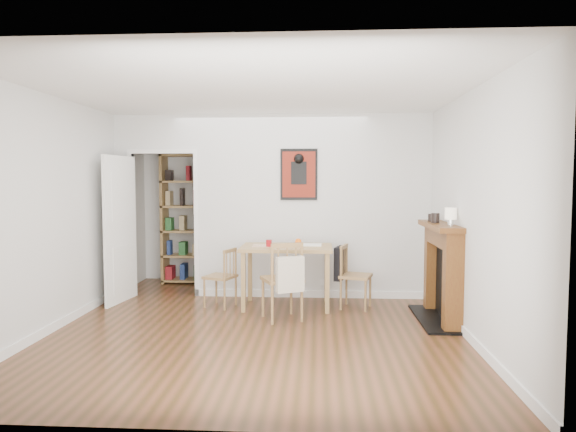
# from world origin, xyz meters

# --- Properties ---
(ground) EXTENTS (5.20, 5.20, 0.00)m
(ground) POSITION_xyz_m (0.00, 0.00, 0.00)
(ground) COLOR brown
(ground) RESTS_ON ground
(room_shell) EXTENTS (5.20, 5.20, 5.20)m
(room_shell) POSITION_xyz_m (0.10, 1.34, 1.30)
(room_shell) COLOR silver
(room_shell) RESTS_ON ground
(dining_table) EXTENTS (1.19, 0.75, 0.81)m
(dining_table) POSITION_xyz_m (0.26, 0.78, 0.71)
(dining_table) COLOR #997147
(dining_table) RESTS_ON ground
(chair_left) EXTENTS (0.50, 0.50, 0.78)m
(chair_left) POSITION_xyz_m (-0.61, 0.74, 0.39)
(chair_left) COLOR #997647
(chair_left) RESTS_ON ground
(chair_right) EXTENTS (0.56, 0.51, 0.83)m
(chair_right) POSITION_xyz_m (1.15, 0.77, 0.43)
(chair_right) COLOR #997647
(chair_right) RESTS_ON ground
(chair_front) EXTENTS (0.62, 0.65, 0.95)m
(chair_front) POSITION_xyz_m (0.25, 0.17, 0.48)
(chair_front) COLOR #997647
(chair_front) RESTS_ON ground
(bookshelf) EXTENTS (0.89, 0.36, 2.11)m
(bookshelf) POSITION_xyz_m (-1.41, 2.31, 1.04)
(bookshelf) COLOR #997147
(bookshelf) RESTS_ON ground
(fireplace) EXTENTS (0.45, 1.25, 1.16)m
(fireplace) POSITION_xyz_m (2.16, 0.25, 0.62)
(fireplace) COLOR brown
(fireplace) RESTS_ON ground
(red_glass) EXTENTS (0.07, 0.07, 0.09)m
(red_glass) POSITION_xyz_m (0.04, 0.68, 0.86)
(red_glass) COLOR maroon
(red_glass) RESTS_ON dining_table
(orange_fruit) EXTENTS (0.08, 0.08, 0.08)m
(orange_fruit) POSITION_xyz_m (0.41, 0.93, 0.85)
(orange_fruit) COLOR #FF650D
(orange_fruit) RESTS_ON dining_table
(placemat) EXTENTS (0.44, 0.34, 0.00)m
(placemat) POSITION_xyz_m (0.03, 0.80, 0.81)
(placemat) COLOR beige
(placemat) RESTS_ON dining_table
(notebook) EXTENTS (0.30, 0.22, 0.01)m
(notebook) POSITION_xyz_m (0.57, 0.87, 0.82)
(notebook) COLOR white
(notebook) RESTS_ON dining_table
(mantel_lamp) EXTENTS (0.13, 0.13, 0.20)m
(mantel_lamp) POSITION_xyz_m (2.15, -0.07, 1.29)
(mantel_lamp) COLOR silver
(mantel_lamp) RESTS_ON fireplace
(ceramic_jar_a) EXTENTS (0.10, 0.10, 0.12)m
(ceramic_jar_a) POSITION_xyz_m (2.07, 0.33, 1.22)
(ceramic_jar_a) COLOR black
(ceramic_jar_a) RESTS_ON fireplace
(ceramic_jar_b) EXTENTS (0.08, 0.08, 0.10)m
(ceramic_jar_b) POSITION_xyz_m (2.07, 0.54, 1.21)
(ceramic_jar_b) COLOR black
(ceramic_jar_b) RESTS_ON fireplace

